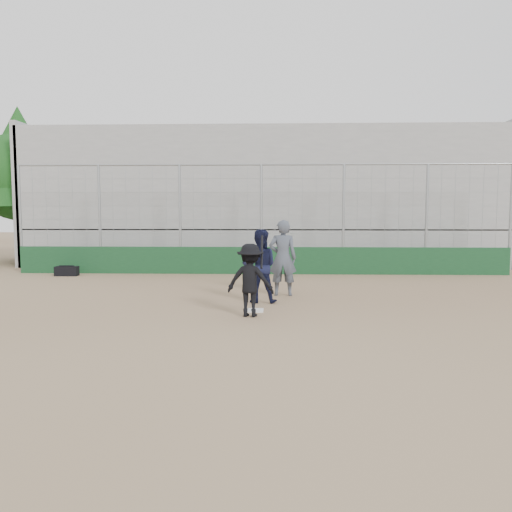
{
  "coord_description": "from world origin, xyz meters",
  "views": [
    {
      "loc": [
        0.44,
        -11.33,
        2.26
      ],
      "look_at": [
        0.0,
        1.4,
        1.15
      ],
      "focal_mm": 35.0,
      "sensor_mm": 36.0,
      "label": 1
    }
  ],
  "objects_px": {
    "batter_at_plate": "(250,280)",
    "equipment_bag": "(67,271)",
    "catcher_crouched": "(260,278)",
    "umpire": "(283,262)"
  },
  "relations": [
    {
      "from": "batter_at_plate",
      "to": "umpire",
      "type": "relative_size",
      "value": 0.95
    },
    {
      "from": "equipment_bag",
      "to": "umpire",
      "type": "bearing_deg",
      "value": -27.45
    },
    {
      "from": "umpire",
      "to": "catcher_crouched",
      "type": "bearing_deg",
      "value": 63.82
    },
    {
      "from": "catcher_crouched",
      "to": "equipment_bag",
      "type": "relative_size",
      "value": 1.53
    },
    {
      "from": "batter_at_plate",
      "to": "umpire",
      "type": "xyz_separation_m",
      "value": [
        0.76,
        2.77,
        0.13
      ]
    },
    {
      "from": "batter_at_plate",
      "to": "equipment_bag",
      "type": "bearing_deg",
      "value": 135.64
    },
    {
      "from": "equipment_bag",
      "to": "catcher_crouched",
      "type": "bearing_deg",
      "value": -35.86
    },
    {
      "from": "catcher_crouched",
      "to": "umpire",
      "type": "distance_m",
      "value": 1.31
    },
    {
      "from": "batter_at_plate",
      "to": "equipment_bag",
      "type": "distance_m",
      "value": 9.67
    },
    {
      "from": "catcher_crouched",
      "to": "umpire",
      "type": "height_order",
      "value": "umpire"
    }
  ]
}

